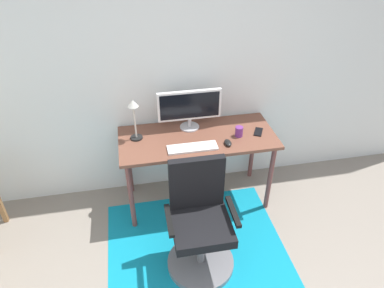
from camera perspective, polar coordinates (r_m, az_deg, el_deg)
The scene contains 10 objects.
wall_back at distance 3.21m, azimuth -1.56°, elevation 12.95°, with size 6.00×0.10×2.60m, color silver.
area_rug at distance 3.15m, azimuth 1.00°, elevation -17.51°, with size 1.52×1.45×0.01m, color #0E7D9D.
desk at distance 3.19m, azimuth 0.90°, elevation 0.01°, with size 1.41×0.61×0.76m.
monitor at distance 3.16m, azimuth -0.42°, elevation 6.10°, with size 0.58×0.18×0.38m.
keyboard at distance 2.98m, azimuth 0.08°, elevation -0.60°, with size 0.43×0.13×0.02m, color white.
computer_mouse at distance 3.05m, azimuth 5.87°, elevation 0.20°, with size 0.06×0.10×0.03m, color black.
coffee_cup at distance 3.16m, azimuth 7.67°, elevation 2.03°, with size 0.07×0.07×0.09m, color #6B2E7C.
cell_phone at distance 3.26m, azimuth 10.76°, elevation 1.96°, with size 0.07×0.14×0.01m, color black.
desk_lamp at distance 3.03m, azimuth -9.45°, elevation 4.94°, with size 0.11×0.11×0.38m.
office_chair at distance 2.82m, azimuth 1.30°, elevation -13.60°, with size 0.55×0.55×0.96m.
Camera 1 is at (-0.49, -0.74, 2.49)m, focal length 32.74 mm.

